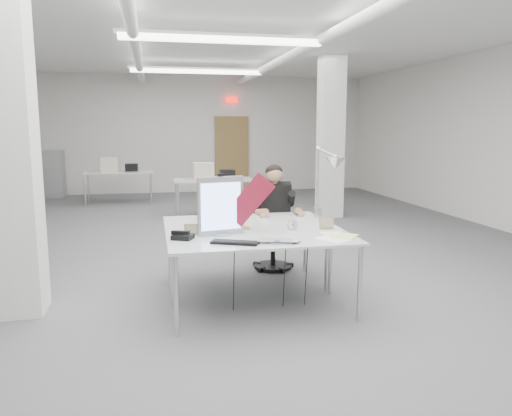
{
  "coord_description": "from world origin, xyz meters",
  "views": [
    {
      "loc": [
        -1.0,
        -7.04,
        1.79
      ],
      "look_at": [
        0.04,
        -2.0,
        0.96
      ],
      "focal_mm": 35.0,
      "sensor_mm": 36.0,
      "label": 1
    }
  ],
  "objects_px": {
    "architect_lamp": "(325,177)",
    "desk_phone": "(183,237)",
    "monitor": "(221,206)",
    "office_chair": "(273,226)",
    "beige_monitor": "(221,206)",
    "desk_main": "(262,239)",
    "bankers_lamp": "(242,212)",
    "seated_person": "(274,200)",
    "laptop": "(277,242)"
  },
  "relations": [
    {
      "from": "architect_lamp",
      "to": "desk_phone",
      "type": "bearing_deg",
      "value": -171.26
    },
    {
      "from": "monitor",
      "to": "architect_lamp",
      "type": "height_order",
      "value": "architect_lamp"
    },
    {
      "from": "office_chair",
      "to": "desk_phone",
      "type": "relative_size",
      "value": 6.06
    },
    {
      "from": "office_chair",
      "to": "beige_monitor",
      "type": "height_order",
      "value": "office_chair"
    },
    {
      "from": "desk_phone",
      "to": "desk_main",
      "type": "bearing_deg",
      "value": 17.34
    },
    {
      "from": "desk_main",
      "to": "architect_lamp",
      "type": "relative_size",
      "value": 1.8
    },
    {
      "from": "desk_phone",
      "to": "architect_lamp",
      "type": "relative_size",
      "value": 0.18
    },
    {
      "from": "office_chair",
      "to": "bankers_lamp",
      "type": "relative_size",
      "value": 3.05
    },
    {
      "from": "seated_person",
      "to": "desk_phone",
      "type": "relative_size",
      "value": 4.49
    },
    {
      "from": "monitor",
      "to": "beige_monitor",
      "type": "relative_size",
      "value": 1.7
    },
    {
      "from": "seated_person",
      "to": "monitor",
      "type": "height_order",
      "value": "monitor"
    },
    {
      "from": "office_chair",
      "to": "laptop",
      "type": "distance_m",
      "value": 1.84
    },
    {
      "from": "desk_main",
      "to": "architect_lamp",
      "type": "xyz_separation_m",
      "value": [
        0.85,
        0.65,
        0.51
      ]
    },
    {
      "from": "office_chair",
      "to": "seated_person",
      "type": "xyz_separation_m",
      "value": [
        0.0,
        -0.05,
        0.35
      ]
    },
    {
      "from": "desk_main",
      "to": "laptop",
      "type": "distance_m",
      "value": 0.3
    },
    {
      "from": "seated_person",
      "to": "laptop",
      "type": "height_order",
      "value": "seated_person"
    },
    {
      "from": "seated_person",
      "to": "desk_phone",
      "type": "distance_m",
      "value": 1.83
    },
    {
      "from": "monitor",
      "to": "architect_lamp",
      "type": "distance_m",
      "value": 1.32
    },
    {
      "from": "beige_monitor",
      "to": "architect_lamp",
      "type": "height_order",
      "value": "architect_lamp"
    },
    {
      "from": "seated_person",
      "to": "monitor",
      "type": "relative_size",
      "value": 1.43
    },
    {
      "from": "seated_person",
      "to": "bankers_lamp",
      "type": "height_order",
      "value": "seated_person"
    },
    {
      "from": "desk_main",
      "to": "monitor",
      "type": "bearing_deg",
      "value": 151.77
    },
    {
      "from": "laptop",
      "to": "architect_lamp",
      "type": "xyz_separation_m",
      "value": [
        0.77,
        0.94,
        0.49
      ]
    },
    {
      "from": "beige_monitor",
      "to": "architect_lamp",
      "type": "distance_m",
      "value": 1.21
    },
    {
      "from": "desk_phone",
      "to": "architect_lamp",
      "type": "bearing_deg",
      "value": 43.21
    },
    {
      "from": "monitor",
      "to": "bankers_lamp",
      "type": "height_order",
      "value": "monitor"
    },
    {
      "from": "seated_person",
      "to": "laptop",
      "type": "bearing_deg",
      "value": -103.54
    },
    {
      "from": "bankers_lamp",
      "to": "beige_monitor",
      "type": "xyz_separation_m",
      "value": [
        -0.14,
        0.56,
        -0.02
      ]
    },
    {
      "from": "bankers_lamp",
      "to": "beige_monitor",
      "type": "distance_m",
      "value": 0.58
    },
    {
      "from": "monitor",
      "to": "desk_phone",
      "type": "height_order",
      "value": "monitor"
    },
    {
      "from": "monitor",
      "to": "laptop",
      "type": "bearing_deg",
      "value": -59.12
    },
    {
      "from": "seated_person",
      "to": "desk_main",
      "type": "bearing_deg",
      "value": -108.76
    },
    {
      "from": "monitor",
      "to": "laptop",
      "type": "height_order",
      "value": "monitor"
    },
    {
      "from": "monitor",
      "to": "beige_monitor",
      "type": "xyz_separation_m",
      "value": [
        0.11,
        0.78,
        -0.13
      ]
    },
    {
      "from": "seated_person",
      "to": "laptop",
      "type": "distance_m",
      "value": 1.78
    },
    {
      "from": "seated_person",
      "to": "architect_lamp",
      "type": "relative_size",
      "value": 0.82
    },
    {
      "from": "desk_main",
      "to": "monitor",
      "type": "distance_m",
      "value": 0.51
    },
    {
      "from": "bankers_lamp",
      "to": "architect_lamp",
      "type": "relative_size",
      "value": 0.36
    },
    {
      "from": "seated_person",
      "to": "desk_phone",
      "type": "height_order",
      "value": "seated_person"
    },
    {
      "from": "laptop",
      "to": "desk_phone",
      "type": "bearing_deg",
      "value": 170.72
    },
    {
      "from": "seated_person",
      "to": "architect_lamp",
      "type": "bearing_deg",
      "value": -65.11
    },
    {
      "from": "desk_main",
      "to": "desk_phone",
      "type": "relative_size",
      "value": 9.87
    },
    {
      "from": "desk_main",
      "to": "seated_person",
      "type": "height_order",
      "value": "seated_person"
    },
    {
      "from": "laptop",
      "to": "office_chair",
      "type": "bearing_deg",
      "value": 92.62
    },
    {
      "from": "desk_phone",
      "to": "bankers_lamp",
      "type": "bearing_deg",
      "value": 52.04
    },
    {
      "from": "monitor",
      "to": "bankers_lamp",
      "type": "bearing_deg",
      "value": 30.46
    },
    {
      "from": "desk_main",
      "to": "bankers_lamp",
      "type": "relative_size",
      "value": 4.96
    },
    {
      "from": "office_chair",
      "to": "monitor",
      "type": "relative_size",
      "value": 1.93
    },
    {
      "from": "monitor",
      "to": "desk_phone",
      "type": "xyz_separation_m",
      "value": [
        -0.38,
        -0.11,
        -0.26
      ]
    },
    {
      "from": "beige_monitor",
      "to": "laptop",
      "type": "bearing_deg",
      "value": -87.3
    }
  ]
}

